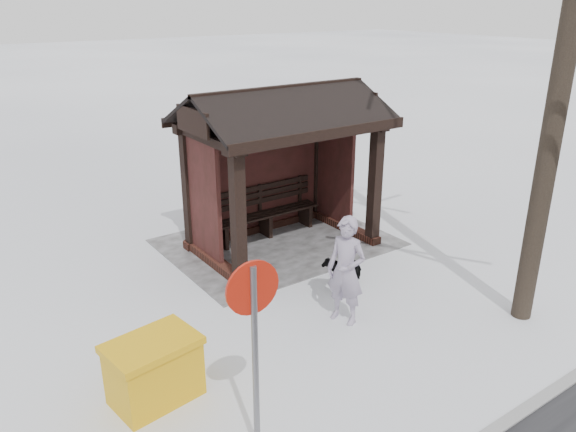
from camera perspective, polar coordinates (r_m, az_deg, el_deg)
The scene contains 8 objects.
ground at distance 10.96m, azimuth -0.50°, elevation -3.07°, with size 120.00×120.00×0.00m, color white.
kerb at distance 7.74m, azimuth 24.47°, elevation -16.54°, with size 120.00×0.15×0.06m, color gray.
trampled_patch at distance 11.11m, azimuth -1.09°, elevation -2.68°, with size 4.20×3.20×0.02m, color #98989D.
bus_shelter at distance 10.39m, azimuth -1.04°, elevation 8.18°, with size 3.60×2.40×3.09m.
pedestrian at distance 8.22m, azimuth 5.92°, elevation -5.54°, with size 0.60×0.39×1.65m, color #9A8EA7.
dog at distance 9.40m, azimuth 5.60°, elevation -5.49°, with size 0.32×0.71×0.60m, color black.
grit_bin at distance 7.06m, azimuth -13.44°, elevation -14.96°, with size 1.14×0.85×0.80m.
road_sign at distance 5.54m, azimuth -3.54°, elevation -10.28°, with size 0.57×0.10×2.23m.
Camera 1 is at (5.68, 8.22, 4.51)m, focal length 35.00 mm.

